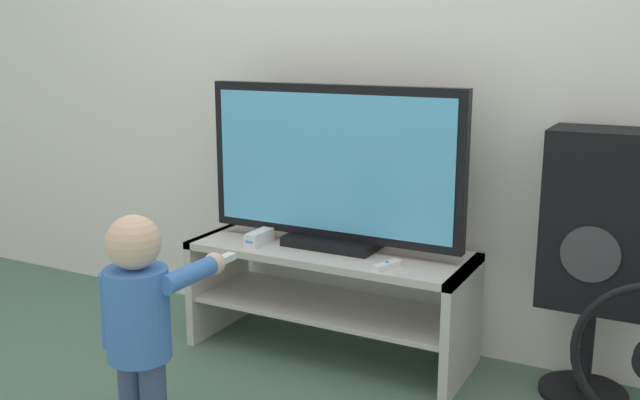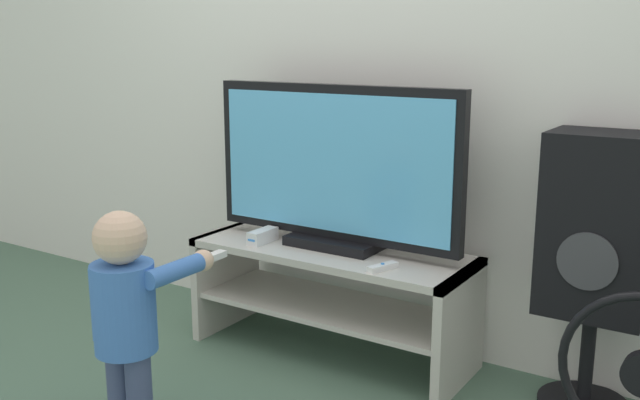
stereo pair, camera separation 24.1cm
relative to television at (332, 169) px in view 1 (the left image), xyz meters
The scene contains 8 objects.
ground_plane 0.83m from the television, 90.00° to the right, with size 16.00×16.00×0.00m, color #4C6B56.
wall_back 0.58m from the television, 90.00° to the left, with size 10.00×0.06×2.60m.
tv_stand 0.48m from the television, 90.00° to the right, with size 1.17×0.44×0.46m.
television is the anchor object (origin of this frame).
game_console 0.43m from the television, 158.88° to the right, with size 0.06×0.15×0.06m.
remote_primary 0.47m from the television, 27.26° to the right, with size 0.07×0.13×0.03m.
child 1.02m from the television, 101.25° to the right, with size 0.30×0.45×0.78m.
speaker_tower 1.02m from the television, ahead, with size 0.36×0.32×1.00m.
Camera 1 is at (1.28, -2.29, 1.30)m, focal length 40.00 mm.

